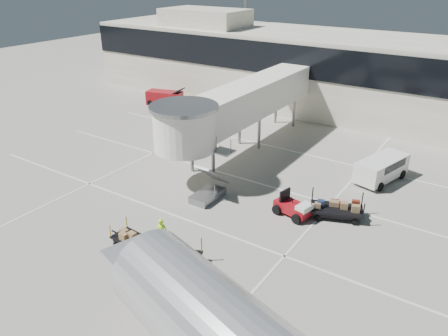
{
  "coord_description": "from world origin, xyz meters",
  "views": [
    {
      "loc": [
        14.19,
        -16.45,
        14.7
      ],
      "look_at": [
        -0.87,
        6.26,
        2.0
      ],
      "focal_mm": 35.0,
      "sensor_mm": 36.0,
      "label": 1
    }
  ],
  "objects_px": {
    "minivan": "(382,167)",
    "box_cart_near": "(171,257)",
    "box_cart_far": "(135,241)",
    "baggage_tug": "(294,208)",
    "suitcase_cart": "(336,209)",
    "ground_worker": "(162,233)",
    "belt_loader": "(165,98)"
  },
  "relations": [
    {
      "from": "box_cart_near",
      "to": "belt_loader",
      "type": "height_order",
      "value": "belt_loader"
    },
    {
      "from": "suitcase_cart",
      "to": "minivan",
      "type": "xyz_separation_m",
      "value": [
        0.94,
        7.06,
        0.49
      ]
    },
    {
      "from": "box_cart_far",
      "to": "ground_worker",
      "type": "relative_size",
      "value": 1.93
    },
    {
      "from": "ground_worker",
      "to": "minivan",
      "type": "bearing_deg",
      "value": 39.14
    },
    {
      "from": "box_cart_far",
      "to": "ground_worker",
      "type": "height_order",
      "value": "ground_worker"
    },
    {
      "from": "box_cart_near",
      "to": "belt_loader",
      "type": "distance_m",
      "value": 30.14
    },
    {
      "from": "box_cart_far",
      "to": "belt_loader",
      "type": "xyz_separation_m",
      "value": [
        -17.04,
        22.52,
        0.35
      ]
    },
    {
      "from": "box_cart_far",
      "to": "belt_loader",
      "type": "bearing_deg",
      "value": 131.19
    },
    {
      "from": "minivan",
      "to": "belt_loader",
      "type": "distance_m",
      "value": 26.91
    },
    {
      "from": "ground_worker",
      "to": "minivan",
      "type": "height_order",
      "value": "minivan"
    },
    {
      "from": "minivan",
      "to": "box_cart_near",
      "type": "bearing_deg",
      "value": -95.28
    },
    {
      "from": "box_cart_far",
      "to": "baggage_tug",
      "type": "bearing_deg",
      "value": 58.23
    },
    {
      "from": "box_cart_near",
      "to": "suitcase_cart",
      "type": "bearing_deg",
      "value": 36.66
    },
    {
      "from": "box_cart_near",
      "to": "minivan",
      "type": "relative_size",
      "value": 0.78
    },
    {
      "from": "baggage_tug",
      "to": "box_cart_near",
      "type": "distance_m",
      "value": 8.98
    },
    {
      "from": "suitcase_cart",
      "to": "minivan",
      "type": "relative_size",
      "value": 0.82
    },
    {
      "from": "baggage_tug",
      "to": "minivan",
      "type": "height_order",
      "value": "minivan"
    },
    {
      "from": "minivan",
      "to": "belt_loader",
      "type": "xyz_separation_m",
      "value": [
        -26.26,
        5.87,
        -0.27
      ]
    },
    {
      "from": "baggage_tug",
      "to": "box_cart_far",
      "type": "bearing_deg",
      "value": -113.58
    },
    {
      "from": "belt_loader",
      "to": "suitcase_cart",
      "type": "bearing_deg",
      "value": -41.12
    },
    {
      "from": "suitcase_cart",
      "to": "belt_loader",
      "type": "xyz_separation_m",
      "value": [
        -25.32,
        12.93,
        0.23
      ]
    },
    {
      "from": "box_cart_far",
      "to": "minivan",
      "type": "relative_size",
      "value": 0.67
    },
    {
      "from": "belt_loader",
      "to": "minivan",
      "type": "bearing_deg",
      "value": -26.67
    },
    {
      "from": "ground_worker",
      "to": "belt_loader",
      "type": "xyz_separation_m",
      "value": [
        -18.17,
        21.49,
        -0.07
      ]
    },
    {
      "from": "baggage_tug",
      "to": "box_cart_near",
      "type": "relative_size",
      "value": 0.67
    },
    {
      "from": "box_cart_near",
      "to": "baggage_tug",
      "type": "bearing_deg",
      "value": 45.41
    },
    {
      "from": "suitcase_cart",
      "to": "belt_loader",
      "type": "distance_m",
      "value": 28.43
    },
    {
      "from": "box_cart_near",
      "to": "box_cart_far",
      "type": "bearing_deg",
      "value": 152.73
    },
    {
      "from": "box_cart_far",
      "to": "ground_worker",
      "type": "distance_m",
      "value": 1.58
    },
    {
      "from": "ground_worker",
      "to": "minivan",
      "type": "distance_m",
      "value": 17.59
    },
    {
      "from": "box_cart_near",
      "to": "ground_worker",
      "type": "xyz_separation_m",
      "value": [
        -1.69,
        1.19,
        0.27
      ]
    },
    {
      "from": "suitcase_cart",
      "to": "ground_worker",
      "type": "xyz_separation_m",
      "value": [
        -7.15,
        -8.56,
        0.3
      ]
    }
  ]
}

